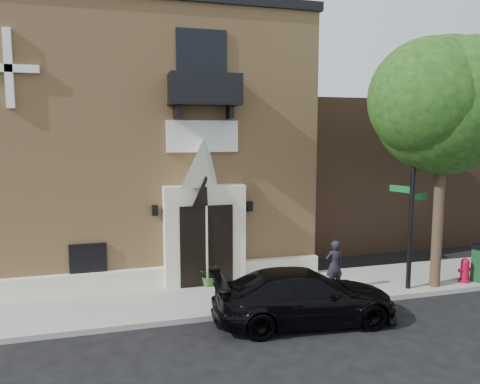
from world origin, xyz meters
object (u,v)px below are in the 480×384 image
object	(u,v)px
fire_hydrant	(465,270)
black_sedan	(305,297)
street_sign	(412,200)
pedestrian_near	(334,266)

from	to	relation	value
fire_hydrant	black_sedan	bearing A→B (deg)	-168.50
black_sedan	street_sign	world-z (taller)	street_sign
black_sedan	fire_hydrant	distance (m)	6.38
black_sedan	fire_hydrant	xyz separation A→B (m)	(6.25, 1.27, -0.17)
street_sign	fire_hydrant	xyz separation A→B (m)	(2.15, -0.00, -2.41)
black_sedan	pedestrian_near	world-z (taller)	pedestrian_near
black_sedan	fire_hydrant	bearing A→B (deg)	-73.93
street_sign	pedestrian_near	world-z (taller)	street_sign
fire_hydrant	pedestrian_near	xyz separation A→B (m)	(-4.51, 0.43, 0.40)
black_sedan	street_sign	bearing A→B (deg)	-68.16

